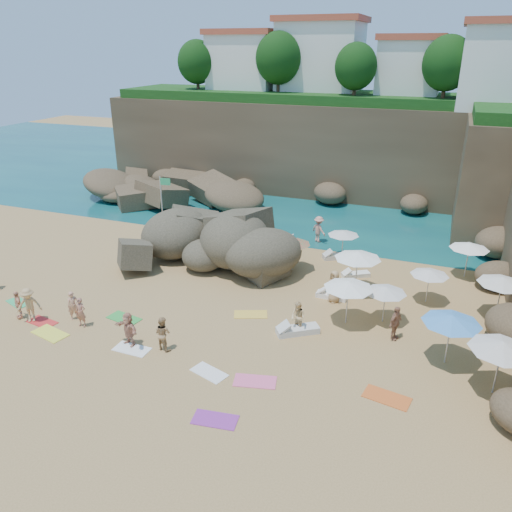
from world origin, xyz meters
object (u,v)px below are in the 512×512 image
(flag_pole, at_px, (163,198))
(parasol_1, at_px, (257,243))
(person_stand_1, at_px, (163,333))
(person_stand_5, at_px, (156,245))
(parasol_0, at_px, (358,255))
(lounger_0, at_px, (338,256))
(person_stand_4, at_px, (334,286))
(parasol_2, at_px, (343,233))
(rock_outcrop, at_px, (208,271))
(person_stand_0, at_px, (73,306))
(person_stand_2, at_px, (319,229))
(person_stand_3, at_px, (395,323))

(flag_pole, distance_m, parasol_1, 9.17)
(parasol_1, relative_size, person_stand_1, 1.25)
(person_stand_5, bearing_deg, flag_pole, 100.59)
(parasol_0, height_order, person_stand_5, parasol_0)
(lounger_0, relative_size, person_stand_5, 1.20)
(parasol_0, relative_size, person_stand_4, 1.43)
(flag_pole, distance_m, parasol_2, 12.91)
(lounger_0, xyz_separation_m, person_stand_5, (-11.03, -3.88, 0.64))
(flag_pole, xyz_separation_m, parasol_2, (12.87, 0.21, -0.99))
(rock_outcrop, xyz_separation_m, person_stand_0, (-3.70, -7.54, 0.74))
(person_stand_5, bearing_deg, person_stand_1, -68.93)
(person_stand_0, xyz_separation_m, person_stand_1, (5.56, -0.74, 0.06))
(parasol_1, xyz_separation_m, person_stand_2, (2.31, 5.91, -0.82))
(parasol_1, distance_m, person_stand_2, 6.40)
(rock_outcrop, bearing_deg, flag_pole, 140.56)
(parasol_0, height_order, parasol_1, parasol_0)
(rock_outcrop, bearing_deg, person_stand_0, -116.12)
(parasol_1, bearing_deg, lounger_0, 39.81)
(parasol_2, bearing_deg, rock_outcrop, -145.22)
(flag_pole, distance_m, person_stand_4, 14.99)
(person_stand_1, xyz_separation_m, person_stand_5, (-6.00, 9.17, -0.02))
(flag_pole, relative_size, parasol_1, 2.10)
(parasol_2, distance_m, person_stand_5, 12.01)
(person_stand_4, bearing_deg, person_stand_1, -94.35)
(lounger_0, bearing_deg, flag_pole, 148.55)
(person_stand_2, bearing_deg, flag_pole, 46.14)
(flag_pole, distance_m, person_stand_1, 15.20)
(flag_pole, height_order, parasol_2, flag_pole)
(flag_pole, height_order, person_stand_1, flag_pole)
(person_stand_2, height_order, person_stand_5, person_stand_2)
(rock_outcrop, distance_m, parasol_0, 9.11)
(person_stand_4, bearing_deg, rock_outcrop, -151.83)
(parasol_0, xyz_separation_m, person_stand_4, (-0.87, -1.55, -1.31))
(flag_pole, bearing_deg, lounger_0, 0.15)
(rock_outcrop, bearing_deg, person_stand_5, 167.94)
(flag_pole, height_order, person_stand_3, flag_pole)
(person_stand_0, relative_size, person_stand_5, 0.95)
(person_stand_3, distance_m, person_stand_5, 16.22)
(flag_pole, xyz_separation_m, person_stand_1, (7.61, -13.02, -1.90))
(parasol_2, height_order, person_stand_5, parasol_2)
(parasol_0, distance_m, person_stand_2, 7.81)
(parasol_2, bearing_deg, person_stand_0, -130.91)
(flag_pole, relative_size, parasol_0, 1.67)
(rock_outcrop, height_order, flag_pole, flag_pole)
(parasol_2, xyz_separation_m, lounger_0, (-0.23, -0.18, -1.57))
(person_stand_3, relative_size, person_stand_5, 1.07)
(parasol_1, bearing_deg, person_stand_3, -29.47)
(parasol_1, height_order, person_stand_2, parasol_1)
(lounger_0, relative_size, person_stand_3, 1.12)
(parasol_0, bearing_deg, parasol_1, 172.79)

